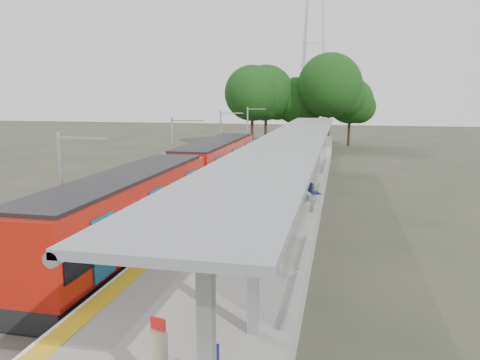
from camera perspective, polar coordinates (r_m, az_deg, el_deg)
name	(u,v)px	position (r m, az deg, el deg)	size (l,w,h in m)	color
trackbed	(206,199)	(30.44, -4.23, -2.27)	(3.00, 70.00, 0.24)	#59544C
platform	(274,196)	(29.42, 4.21, -1.95)	(6.00, 50.00, 1.00)	gray
tactile_strip	(235,186)	(29.77, -0.65, -0.77)	(0.60, 50.00, 0.02)	gold
end_fence	(305,141)	(53.82, 7.95, 4.76)	(6.00, 0.10, 1.20)	#9EA0A5
train	(182,182)	(25.92, -7.04, -0.19)	(2.74, 27.60, 3.62)	black
canopy	(295,144)	(24.91, 6.76, 4.39)	(3.27, 38.00, 3.66)	#9EA0A5
pylon	(315,19)	(82.54, 9.09, 18.77)	(8.00, 4.00, 38.00)	#9EA0A5
tree_cluster	(298,93)	(61.08, 7.09, 10.50)	(18.73, 11.63, 11.91)	#382316
catenary_masts	(174,157)	(29.55, -8.04, 2.77)	(2.08, 48.16, 5.40)	#9EA0A5
bench_mid	(311,190)	(26.42, 8.69, -1.20)	(0.99, 1.50, 0.99)	#101853
bench_far	(305,171)	(32.67, 7.98, 1.15)	(0.70, 1.69, 1.12)	#101853
info_pillar_far	(303,175)	(29.10, 7.63, 0.57)	(0.45, 0.45, 1.98)	beige
litter_bin	(257,244)	(17.13, 2.09, -7.84)	(0.41, 0.41, 0.83)	#9EA0A5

